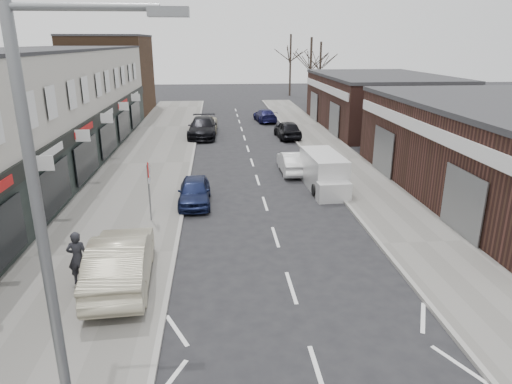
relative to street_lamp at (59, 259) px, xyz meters
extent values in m
cube|color=slate|center=(-2.22, 22.80, -4.56)|extent=(5.50, 64.00, 0.12)
cube|color=slate|center=(10.28, 22.80, -4.56)|extent=(3.50, 64.00, 0.12)
cube|color=beige|center=(-8.97, 20.30, -1.07)|extent=(8.00, 41.00, 7.10)
cube|color=#442D1D|center=(-8.97, 45.80, -0.62)|extent=(8.00, 10.00, 8.00)
cube|color=#3C201B|center=(17.03, 34.80, -2.37)|extent=(10.00, 16.00, 4.50)
cylinder|color=slate|center=(-0.17, 0.00, -0.50)|extent=(0.16, 0.16, 8.00)
cylinder|color=slate|center=(0.73, 0.00, 3.30)|extent=(1.80, 0.10, 0.10)
cube|color=slate|center=(1.73, 0.00, 3.25)|extent=(0.50, 0.22, 0.12)
cylinder|color=slate|center=(-0.67, 12.80, -3.25)|extent=(0.07, 0.07, 2.50)
cube|color=white|center=(-0.62, 12.80, -2.65)|extent=(0.04, 0.45, 0.25)
cube|color=silver|center=(7.93, 17.21, -3.69)|extent=(1.86, 4.13, 1.85)
cube|color=silver|center=(7.93, 14.83, -4.14)|extent=(1.67, 0.78, 0.97)
cylinder|color=black|center=(7.17, 15.79, -4.31)|extent=(0.19, 0.62, 0.62)
cylinder|color=black|center=(8.68, 15.79, -4.31)|extent=(0.19, 0.62, 0.62)
cylinder|color=black|center=(7.17, 18.63, -4.31)|extent=(0.19, 0.62, 0.62)
cylinder|color=black|center=(8.68, 18.63, -4.31)|extent=(0.19, 0.62, 0.62)
imported|color=#A9A287|center=(-0.87, 7.34, -3.68)|extent=(2.07, 5.10, 1.64)
imported|color=black|center=(-2.23, 7.47, -3.61)|extent=(0.68, 0.47, 1.78)
imported|color=#131B3E|center=(1.13, 15.07, -3.98)|extent=(1.54, 3.77, 1.28)
imported|color=black|center=(1.13, 31.41, -3.82)|extent=(2.44, 5.58, 1.59)
imported|color=#BAB395|center=(1.22, 33.78, -3.97)|extent=(2.30, 4.74, 1.30)
imported|color=white|center=(6.73, 20.16, -3.98)|extent=(1.38, 3.91, 1.28)
imported|color=black|center=(8.03, 30.39, -3.90)|extent=(1.94, 4.30, 1.43)
imported|color=#141440|center=(7.05, 38.55, -3.99)|extent=(2.18, 4.47, 1.25)
camera|label=1|loc=(2.27, -6.01, 2.91)|focal=32.00mm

